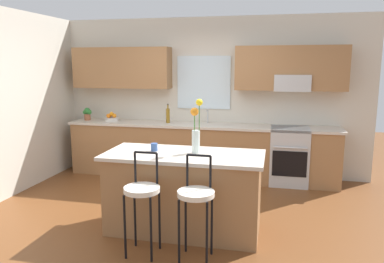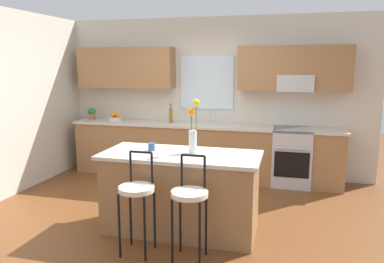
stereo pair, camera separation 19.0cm
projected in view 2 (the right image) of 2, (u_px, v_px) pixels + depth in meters
The scene contains 14 objects.
ground_plane at pixel (172, 215), 4.79m from camera, with size 14.00×14.00×0.00m, color brown.
wall_left at pixel (13, 103), 5.48m from camera, with size 0.12×4.60×2.70m, color beige.
back_wall_assembly at pixel (208, 88), 6.40m from camera, with size 5.60×0.50×2.70m.
counter_run at pixel (203, 150), 6.32m from camera, with size 4.56×0.64×0.92m.
sink_faucet at pixel (210, 115), 6.33m from camera, with size 0.02×0.13×0.23m.
oven_range at pixel (292, 157), 5.93m from camera, with size 0.60×0.64×0.92m.
kitchen_island at pixel (181, 192), 4.27m from camera, with size 1.79×0.81×0.92m.
bar_stool_near at pixel (137, 193), 3.72m from camera, with size 0.36×0.36×1.04m.
bar_stool_middle at pixel (190, 198), 3.58m from camera, with size 0.36×0.36×1.04m.
flower_vase at pixel (193, 128), 4.16m from camera, with size 0.14×0.12×0.61m.
mug_ceramic at pixel (152, 147), 4.32m from camera, with size 0.08×0.08×0.09m, color #33518C.
fruit_bowl_oranges at pixel (116, 117), 6.64m from camera, with size 0.24×0.24×0.16m.
bottle_olive_oil at pixel (171, 115), 6.36m from camera, with size 0.06×0.06×0.33m.
potted_plant_small at pixel (92, 113), 6.74m from camera, with size 0.17×0.11×0.22m.
Camera 2 is at (1.41, -4.30, 1.91)m, focal length 34.75 mm.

